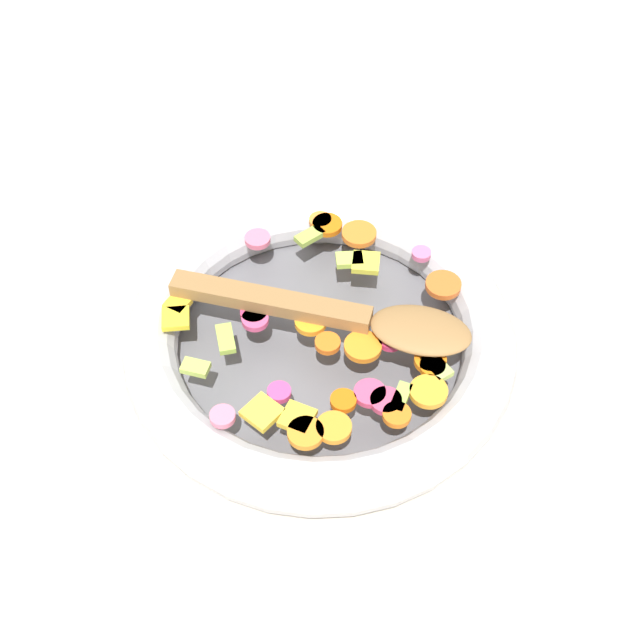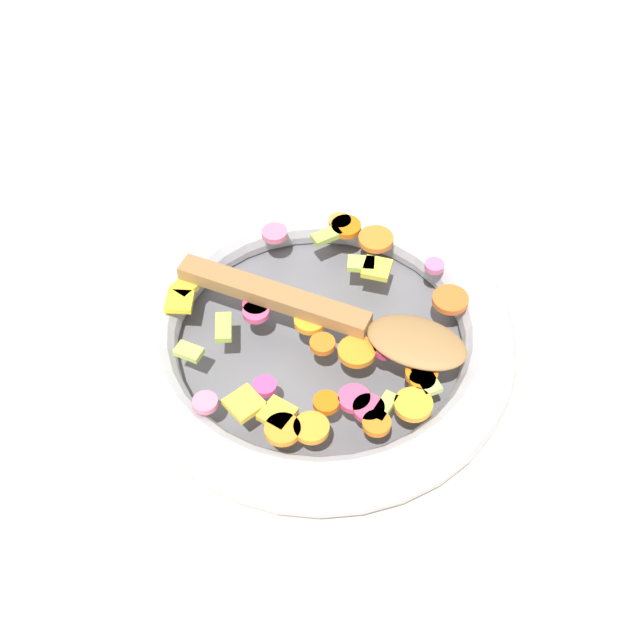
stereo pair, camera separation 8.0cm
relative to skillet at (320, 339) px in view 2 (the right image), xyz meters
name	(u,v)px [view 2 (the right image)]	position (x,y,z in m)	size (l,w,h in m)	color
ground_plane	(320,354)	(0.00, 0.00, -0.02)	(4.00, 4.00, 0.00)	beige
skillet	(320,339)	(0.00, 0.00, 0.00)	(0.36, 0.36, 0.05)	slate
chopped_vegetables	(331,336)	(0.00, 0.02, 0.03)	(0.28, 0.28, 0.01)	orange
wooden_spoon	(351,321)	(-0.02, 0.02, 0.04)	(0.22, 0.22, 0.01)	olive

